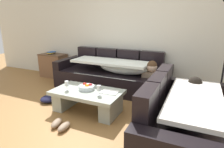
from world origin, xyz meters
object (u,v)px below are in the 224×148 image
Objects in this scene: couch_near_window at (184,121)px; fruit_bowl at (87,87)px; open_magazine at (110,92)px; book_stack_on_cabinet at (52,53)px; floor_lamp at (224,47)px; couch_along_wall at (114,75)px; coffee_table at (87,98)px; crumpled_garment at (50,98)px; side_cabinet at (54,65)px; wine_glass_near_right at (99,88)px; wine_glass_near_left at (67,84)px; pair_of_shoes at (60,125)px.

couch_near_window is 1.68m from fruit_bowl.
book_stack_on_cabinet is (-2.42, 1.34, 0.29)m from open_magazine.
open_magazine is 0.14× the size of floor_lamp.
couch_along_wall is 2.16× the size of coffee_table.
fruit_bowl is at bearing 0.72° from crumpled_garment.
crumpled_garment is at bearing -126.55° from couch_along_wall.
book_stack_on_cabinet is at bearing 64.66° from couch_near_window.
side_cabinet is at bearing 128.61° from crumpled_garment.
coffee_table is 0.62× the size of floor_lamp.
couch_near_window is 8.37× the size of book_stack_on_cabinet.
wine_glass_near_right is at bearing -33.27° from book_stack_on_cabinet.
open_magazine is at bearing 61.58° from wine_glass_near_right.
wine_glass_near_left is at bearing -42.25° from book_stack_on_cabinet.
couch_near_window is at bearing -42.20° from couch_along_wall.
fruit_bowl is 1.69× the size of wine_glass_near_left.
book_stack_on_cabinet reaches higher than open_magazine.
floor_lamp is at bearing 28.94° from open_magazine.
couch_along_wall and couch_near_window have the same top height.
fruit_bowl is at bearing -89.91° from couch_along_wall.
wine_glass_near_right is (0.28, -0.09, 0.26)m from coffee_table.
coffee_table is at bearing 82.46° from pair_of_shoes.
coffee_table reaches higher than crumpled_garment.
book_stack_on_cabinet is (-3.64, 1.72, 0.34)m from couch_near_window.
coffee_table is 0.42m from open_magazine.
coffee_table is 2.53m from book_stack_on_cabinet.
open_magazine is 2.09m from floor_lamp.
couch_along_wall is 7.78× the size of pair_of_shoes.
wine_glass_near_right is at bearing 56.02° from pair_of_shoes.
wine_glass_near_right reaches higher than coffee_table.
wine_glass_near_right is 0.80m from pair_of_shoes.
floor_lamp is at bearing -4.26° from book_stack_on_cabinet.
coffee_table is 4.29× the size of fruit_bowl.
fruit_bowl reaches higher than coffee_table.
couch_along_wall is 2.03m from book_stack_on_cabinet.
book_stack_on_cabinet is at bearing 175.74° from floor_lamp.
floor_lamp is 4.88× the size of crumpled_garment.
floor_lamp is (2.04, 1.13, 0.88)m from coffee_table.
crumpled_garment is (-0.82, 0.69, 0.01)m from pair_of_shoes.
side_cabinet is 0.37× the size of floor_lamp.
couch_along_wall reaches higher than book_stack_on_cabinet.
open_magazine is (-1.21, 0.39, 0.05)m from couch_near_window.
wine_glass_near_right is at bearing -6.83° from crumpled_garment.
couch_along_wall is at bearing 108.34° from open_magazine.
couch_along_wall is 9.25× the size of open_magazine.
pair_of_shoes is 0.83× the size of crumpled_garment.
fruit_bowl is 1.69× the size of wine_glass_near_right.
coffee_table is at bearing -87.79° from couch_along_wall.
coffee_table is 0.43m from wine_glass_near_left.
coffee_table is 2.49m from floor_lamp.
couch_near_window is 4.04m from book_stack_on_cabinet.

